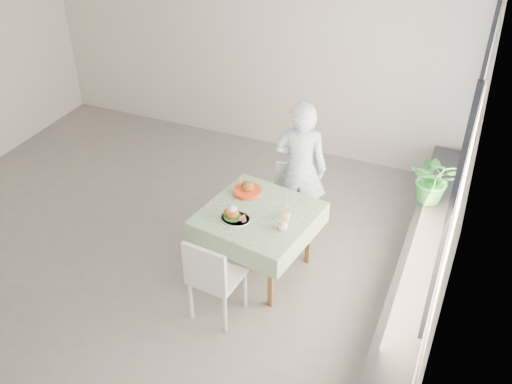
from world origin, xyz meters
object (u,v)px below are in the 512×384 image
at_px(cafe_table, 259,235).
at_px(potted_plant, 434,179).
at_px(chair_near, 217,291).
at_px(chair_far, 287,213).
at_px(main_dish, 234,215).
at_px(juice_cup_orange, 287,214).
at_px(diner, 300,169).

bearing_deg(cafe_table, potted_plant, 39.18).
bearing_deg(chair_near, chair_far, 83.63).
height_order(main_dish, potted_plant, potted_plant).
bearing_deg(cafe_table, juice_cup_orange, 3.45).
distance_m(chair_near, diner, 1.66).
distance_m(diner, potted_plant, 1.43).
relative_size(chair_near, main_dish, 3.09).
bearing_deg(potted_plant, chair_far, -161.27).
bearing_deg(diner, chair_near, 67.33).
bearing_deg(cafe_table, chair_near, -99.18).
distance_m(main_dish, potted_plant, 2.21).
bearing_deg(main_dish, cafe_table, 47.10).
bearing_deg(chair_far, cafe_table, -93.54).
bearing_deg(chair_near, diner, 80.69).
height_order(chair_far, chair_near, chair_near).
distance_m(chair_far, juice_cup_orange, 0.93).
relative_size(cafe_table, diner, 0.75).
xyz_separation_m(main_dish, juice_cup_orange, (0.47, 0.21, 0.01)).
height_order(diner, potted_plant, diner).
xyz_separation_m(juice_cup_orange, potted_plant, (1.22, 1.21, -0.01)).
relative_size(cafe_table, chair_near, 1.29).
distance_m(main_dish, juice_cup_orange, 0.51).
distance_m(juice_cup_orange, potted_plant, 1.72).
bearing_deg(main_dish, chair_far, 76.28).
xyz_separation_m(cafe_table, main_dish, (-0.18, -0.20, 0.33)).
relative_size(chair_far, diner, 0.50).
height_order(cafe_table, chair_near, chair_near).
height_order(chair_far, main_dish, main_dish).
bearing_deg(juice_cup_orange, potted_plant, 44.73).
distance_m(cafe_table, main_dish, 0.43).
height_order(chair_near, diner, diner).
xyz_separation_m(diner, potted_plant, (1.37, 0.40, -0.02)).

